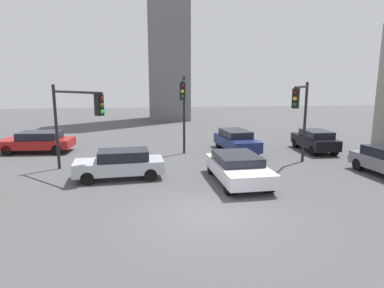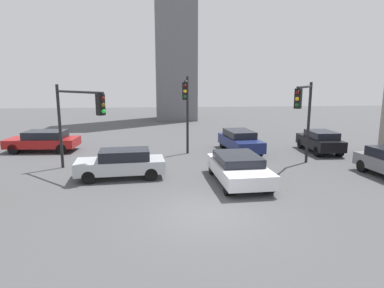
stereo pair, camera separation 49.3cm
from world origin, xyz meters
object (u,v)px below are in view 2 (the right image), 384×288
Objects in this scene: car_5 at (320,141)px; traffic_light_4 at (79,112)px; traffic_light_3 at (186,101)px; car_2 at (122,163)px; car_0 at (238,168)px; car_6 at (44,140)px; car_7 at (240,141)px; traffic_light_0 at (304,108)px.

traffic_light_4 is at bearing 105.27° from car_5.
traffic_light_3 reaches higher than car_2.
car_0 is 1.02× the size of car_6.
traffic_light_3 is 4.82m from car_7.
traffic_light_0 reaches higher than car_0.
traffic_light_0 is at bearing -178.95° from car_2.
traffic_light_0 is 1.19× the size of car_5.
car_7 is (13.30, -1.35, 0.01)m from car_6.
car_2 is 9.11m from car_6.
car_0 is at bearing 131.52° from car_5.
traffic_light_0 is 1.00× the size of car_7.
traffic_light_0 is 0.97× the size of car_0.
car_0 is 9.28m from car_5.
traffic_light_3 is 10.32m from car_6.
traffic_light_4 reaches higher than car_0.
traffic_light_0 reaches higher than car_2.
car_7 is at bearing 177.48° from car_6.
traffic_light_3 is 1.10× the size of traffic_light_4.
car_5 is (14.72, 3.91, -2.47)m from traffic_light_4.
car_5 reaches higher than car_0.
car_0 is 1.23× the size of car_5.
car_2 is at bearing -47.94° from traffic_light_0.
traffic_light_4 is 0.98× the size of car_7.
traffic_light_4 is 1.17× the size of car_5.
traffic_light_3 is at bearing -81.31° from traffic_light_0.
car_2 is at bearing -105.69° from car_0.
car_5 is 5.37m from car_7.
car_2 is 13.51m from car_5.
car_5 reaches higher than car_2.
traffic_light_0 reaches higher than traffic_light_4.
traffic_light_0 is at bearing 44.20° from traffic_light_4.
traffic_light_0 is 0.93× the size of traffic_light_3.
car_2 is 0.94× the size of car_6.
car_2 is 1.13× the size of car_5.
car_2 is at bearing 134.69° from car_6.
traffic_light_0 is 1.06× the size of car_2.
traffic_light_4 is at bearing 126.83° from car_6.
car_7 reaches higher than car_0.
car_6 is (-18.64, 1.99, -0.02)m from car_5.
traffic_light_0 reaches higher than car_6.
traffic_light_0 is at bearing 162.87° from car_6.
traffic_light_3 is 1.04× the size of car_0.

